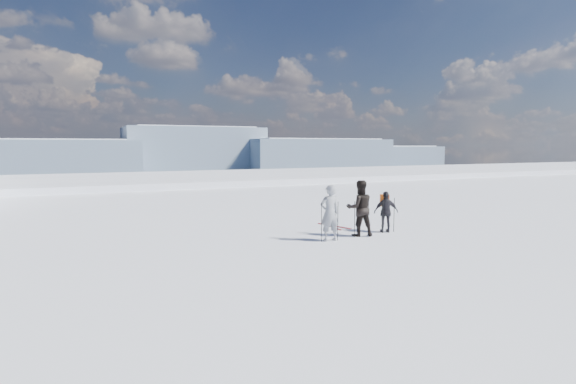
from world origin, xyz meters
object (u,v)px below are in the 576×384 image
skier_grey (330,213)px  skier_dark (360,208)px  skis_loose (333,226)px  skier_pack (386,212)px

skier_grey → skier_dark: 1.43m
skier_grey → skis_loose: 2.91m
skier_grey → skier_dark: (1.40, 0.29, 0.04)m
skier_pack → skis_loose: size_ratio=0.91×
skier_dark → skis_loose: (0.08, 2.02, -0.99)m
skier_dark → skis_loose: bearing=-76.4°
skier_pack → skis_loose: bearing=-35.0°
skier_grey → skier_pack: size_ratio=1.25×
skier_dark → skier_pack: (1.28, 0.16, -0.23)m
skier_pack → skis_loose: skier_pack is taller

